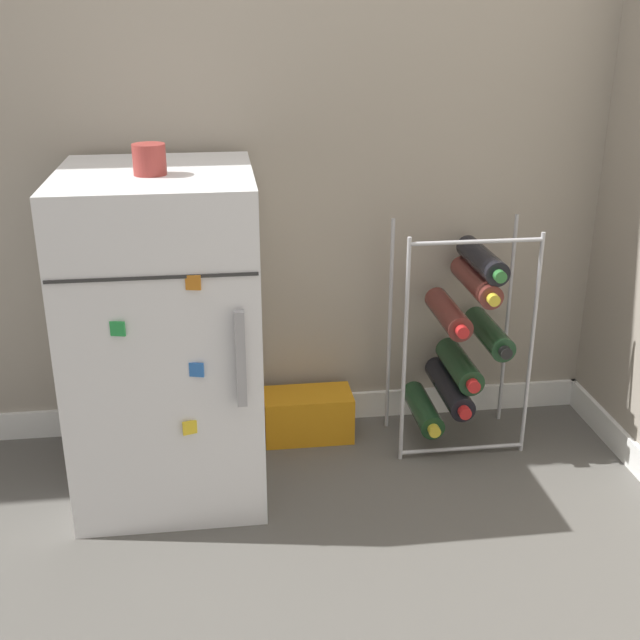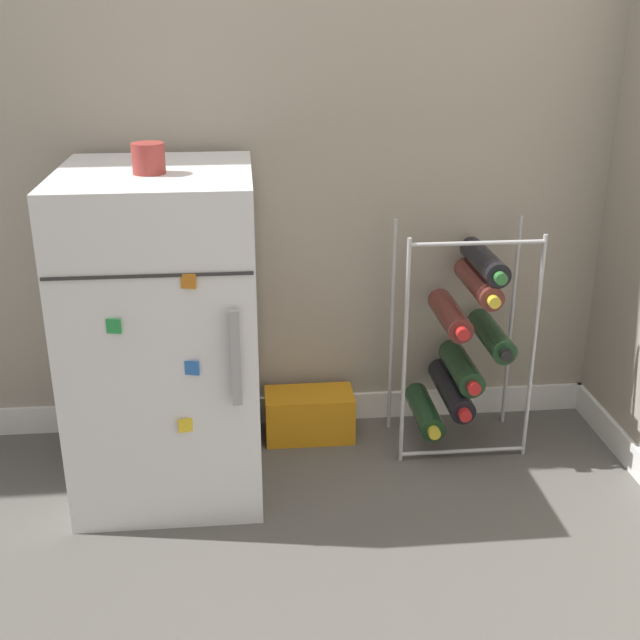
{
  "view_description": "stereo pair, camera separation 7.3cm",
  "coord_description": "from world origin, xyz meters",
  "views": [
    {
      "loc": [
        -0.34,
        -1.78,
        1.29
      ],
      "look_at": [
        -0.07,
        0.35,
        0.45
      ],
      "focal_mm": 45.0,
      "sensor_mm": 36.0,
      "label": 1
    },
    {
      "loc": [
        -0.27,
        -1.79,
        1.29
      ],
      "look_at": [
        -0.07,
        0.35,
        0.45
      ],
      "focal_mm": 45.0,
      "sensor_mm": 36.0,
      "label": 2
    }
  ],
  "objects": [
    {
      "name": "ground_plane",
      "position": [
        0.0,
        0.0,
        0.0
      ],
      "size": [
        14.0,
        14.0,
        0.0
      ],
      "primitive_type": "plane",
      "color": "#56544F"
    },
    {
      "name": "wall_back",
      "position": [
        0.0,
        0.62,
        1.24
      ],
      "size": [
        6.71,
        0.07,
        2.5
      ],
      "color": "#9E9384",
      "rests_on": "ground_plane"
    },
    {
      "name": "mini_fridge",
      "position": [
        -0.5,
        0.29,
        0.45
      ],
      "size": [
        0.5,
        0.57,
        0.9
      ],
      "color": "white",
      "rests_on": "ground_plane"
    },
    {
      "name": "wine_rack",
      "position": [
        0.37,
        0.4,
        0.34
      ],
      "size": [
        0.4,
        0.33,
        0.7
      ],
      "color": "#B2B2B7",
      "rests_on": "ground_plane"
    },
    {
      "name": "soda_box",
      "position": [
        -0.09,
        0.47,
        0.08
      ],
      "size": [
        0.28,
        0.15,
        0.15
      ],
      "color": "orange",
      "rests_on": "ground_plane"
    },
    {
      "name": "fridge_top_cup",
      "position": [
        -0.51,
        0.24,
        0.94
      ],
      "size": [
        0.08,
        0.08,
        0.08
      ],
      "color": "maroon",
      "rests_on": "mini_fridge"
    }
  ]
}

